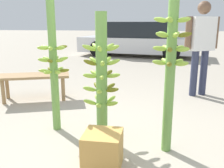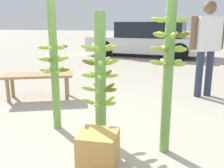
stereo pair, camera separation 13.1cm
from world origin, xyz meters
name	(u,v)px [view 2 (the right image)]	position (x,y,z in m)	size (l,w,h in m)	color
ground_plane	(100,148)	(0.00, 0.00, 0.00)	(80.00, 80.00, 0.00)	#A89E8C
banana_stalk_left	(54,63)	(-0.65, 0.40, 0.82)	(0.36, 0.36, 1.61)	#6B9E47
banana_stalk_center	(100,78)	(-0.04, 0.21, 0.71)	(0.41, 0.41, 1.39)	#6B9E47
banana_stalk_right	(169,63)	(0.65, 0.09, 0.91)	(0.36, 0.36, 1.69)	#6B9E47
vendor_person	(207,41)	(1.30, 2.25, 0.97)	(0.63, 0.40, 1.64)	#2D334C
market_bench	(38,78)	(-1.48, 1.50, 0.37)	(1.23, 0.81, 0.43)	#99754C
parked_car	(148,40)	(-0.07, 7.65, 0.63)	(4.71, 2.44, 1.31)	silver
produce_crate	(98,150)	(0.07, -0.33, 0.17)	(0.33, 0.33, 0.33)	#C69347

